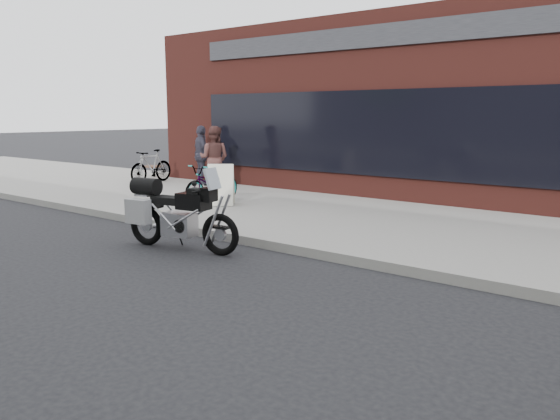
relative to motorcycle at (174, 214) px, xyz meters
The scene contains 10 objects.
ground 3.83m from the motorcycle, 55.69° to the right, with size 120.00×120.00×0.00m, color black.
near_sidewalk 4.45m from the motorcycle, 61.12° to the left, with size 44.00×6.00×0.15m, color gray.
storefront 10.98m from the motorcycle, 89.29° to the left, with size 14.00×10.07×4.50m.
motorcycle is the anchor object (origin of this frame).
bicycle_front 3.70m from the motorcycle, 125.02° to the left, with size 0.59×1.68×0.88m, color gray.
bicycle_rear 7.67m from the motorcycle, 143.33° to the left, with size 0.45×1.61×0.97m, color gray.
sandwich_sign 3.48m from the motorcycle, 121.25° to the left, with size 0.77×0.76×0.91m.
cafe_table 9.30m from the motorcycle, 142.40° to the left, with size 0.62×0.62×0.35m.
cafe_patron_left 5.89m from the motorcycle, 128.05° to the left, with size 0.82×0.64×1.68m, color brown.
cafe_patron_right 7.14m from the motorcycle, 132.08° to the left, with size 0.98×0.41×1.67m, color #383644.
Camera 1 is at (4.42, -2.60, 2.14)m, focal length 35.00 mm.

